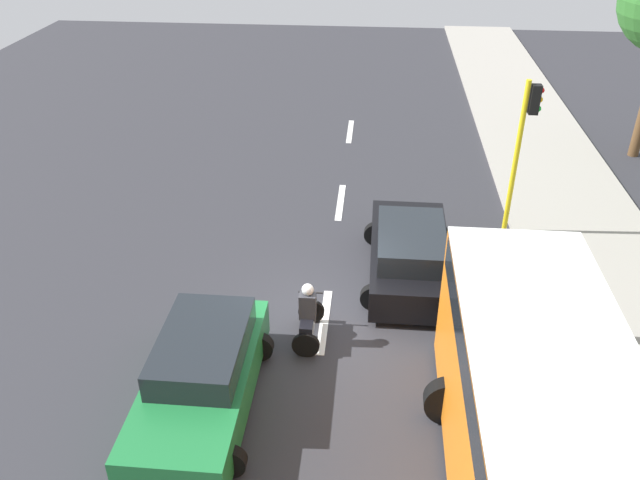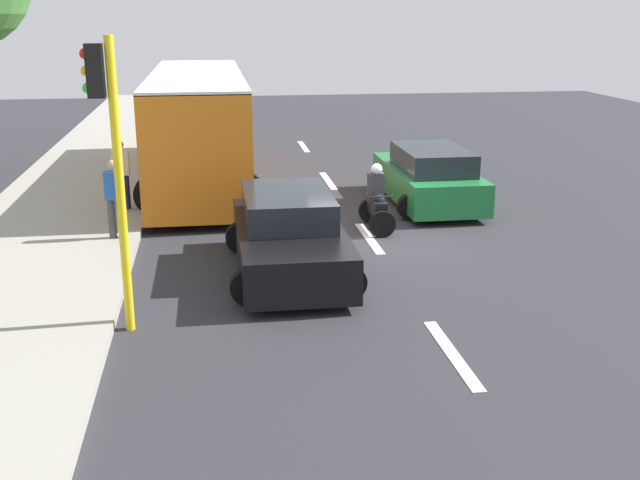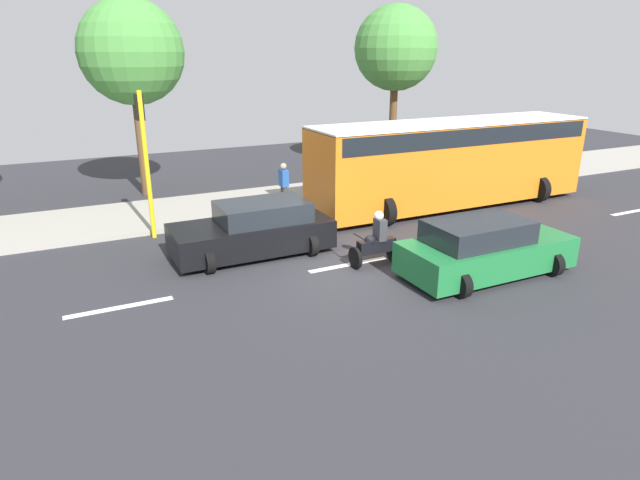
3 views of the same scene
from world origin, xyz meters
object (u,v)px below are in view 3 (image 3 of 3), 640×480
(pedestrian_by_tree, at_px, (345,177))
(street_tree_center, at_px, (131,53))
(traffic_light_corner, at_px, (144,144))
(motorcycle, at_px, (376,243))
(pedestrian_near_signal, at_px, (284,185))
(car_black, at_px, (254,230))
(city_bus, at_px, (451,157))
(car_green, at_px, (484,249))
(street_tree_south, at_px, (396,49))

(pedestrian_by_tree, xyz_separation_m, street_tree_center, (4.88, 6.59, 4.45))
(traffic_light_corner, bearing_deg, motorcycle, -135.40)
(street_tree_center, bearing_deg, motorcycle, -157.82)
(pedestrian_near_signal, bearing_deg, street_tree_center, 38.87)
(car_black, bearing_deg, city_bus, -78.30)
(pedestrian_near_signal, xyz_separation_m, street_tree_center, (5.02, 4.05, 4.45))
(pedestrian_near_signal, relative_size, traffic_light_corner, 0.38)
(street_tree_center, bearing_deg, pedestrian_near_signal, -141.13)
(street_tree_center, bearing_deg, city_bus, -123.80)
(pedestrian_near_signal, relative_size, street_tree_center, 0.22)
(car_green, relative_size, pedestrian_by_tree, 2.72)
(pedestrian_near_signal, bearing_deg, traffic_light_corner, 97.11)
(traffic_light_corner, bearing_deg, car_black, -140.23)
(motorcycle, relative_size, street_tree_center, 0.20)
(car_black, relative_size, street_tree_center, 0.60)
(car_green, relative_size, pedestrian_near_signal, 2.72)
(city_bus, bearing_deg, street_tree_center, 56.20)
(car_green, height_order, pedestrian_by_tree, pedestrian_by_tree)
(car_black, height_order, traffic_light_corner, traffic_light_corner)
(car_black, bearing_deg, pedestrian_near_signal, -34.20)
(car_black, height_order, car_green, same)
(traffic_light_corner, relative_size, street_tree_center, 0.60)
(car_black, distance_m, pedestrian_by_tree, 6.08)
(street_tree_center, bearing_deg, car_black, -168.67)
(pedestrian_near_signal, xyz_separation_m, street_tree_south, (4.75, -7.67, 4.61))
(city_bus, xyz_separation_m, street_tree_center, (6.74, 10.07, 3.67))
(pedestrian_near_signal, height_order, street_tree_center, street_tree_center)
(car_black, height_order, motorcycle, motorcycle)
(city_bus, height_order, motorcycle, city_bus)
(car_green, distance_m, pedestrian_near_signal, 7.98)
(city_bus, distance_m, street_tree_center, 12.66)
(pedestrian_by_tree, relative_size, street_tree_center, 0.22)
(city_bus, distance_m, motorcycle, 7.06)
(street_tree_center, distance_m, street_tree_south, 11.72)
(car_black, bearing_deg, car_green, -130.32)
(traffic_light_corner, bearing_deg, pedestrian_by_tree, -84.28)
(pedestrian_near_signal, bearing_deg, pedestrian_by_tree, -86.88)
(car_black, xyz_separation_m, pedestrian_by_tree, (3.59, -4.89, 0.35))
(motorcycle, height_order, street_tree_south, street_tree_south)
(street_tree_center, height_order, street_tree_south, street_tree_south)
(street_tree_south, bearing_deg, city_bus, 165.73)
(car_green, xyz_separation_m, street_tree_center, (12.59, 6.54, 4.80))
(car_green, relative_size, traffic_light_corner, 1.02)
(motorcycle, bearing_deg, pedestrian_near_signal, 3.37)
(car_black, xyz_separation_m, street_tree_center, (8.48, 1.70, 4.80))
(city_bus, bearing_deg, motorcycle, 125.19)
(car_green, bearing_deg, pedestrian_near_signal, 18.27)
(car_black, relative_size, street_tree_south, 0.59)
(pedestrian_near_signal, distance_m, street_tree_south, 10.13)
(pedestrian_near_signal, relative_size, pedestrian_by_tree, 1.00)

